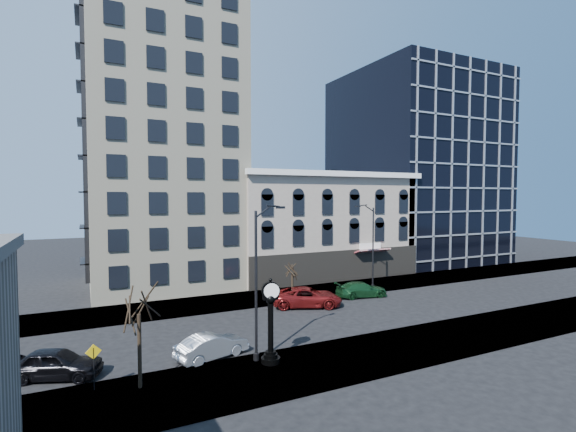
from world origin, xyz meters
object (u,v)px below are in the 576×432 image
street_lamp_near (265,240)px  car_near_a (56,364)px  car_near_b (212,346)px  warning_sign (94,359)px  street_clock (271,325)px

street_lamp_near → car_near_a: 12.99m
street_lamp_near → car_near_b: (-2.81, 1.55, -6.38)m
warning_sign → car_near_b: warning_sign is taller
car_near_b → street_lamp_near: bearing=-135.8°
warning_sign → car_near_a: bearing=113.1°
car_near_b → car_near_a: bearing=66.7°
street_clock → warning_sign: 9.28m
street_clock → car_near_b: (-2.77, 2.45, -1.61)m
car_near_a → car_near_b: 8.32m
street_clock → warning_sign: bearing=-168.8°
street_clock → car_near_a: bearing=178.5°
street_clock → warning_sign: street_clock is taller
warning_sign → car_near_b: size_ratio=0.52×
street_clock → car_near_b: street_clock is taller
street_clock → car_near_a: street_clock is taller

